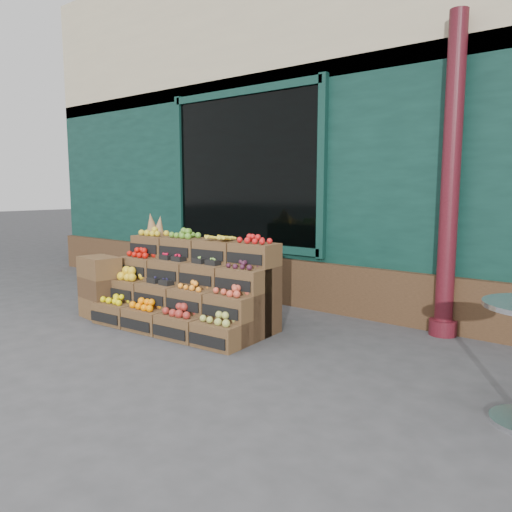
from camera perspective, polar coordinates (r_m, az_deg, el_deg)
The scene contains 5 objects.
ground at distance 4.45m, azimuth -3.75°, elevation -12.11°, with size 60.00×60.00×0.00m, color #38383B.
shop_facade at distance 8.70m, azimuth 20.22°, elevation 13.17°, with size 12.00×6.24×4.80m.
crate_display at distance 5.55m, azimuth -7.69°, elevation -4.10°, with size 2.01×1.09×1.22m.
spare_crates at distance 6.12m, azimuth -17.40°, elevation -3.42°, with size 0.52×0.39×0.72m.
shopkeeper at distance 7.19m, azimuth 4.07°, elevation 3.84°, with size 0.74×0.49×2.04m, color #14481F.
Camera 1 is at (2.84, -3.07, 1.52)m, focal length 35.00 mm.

